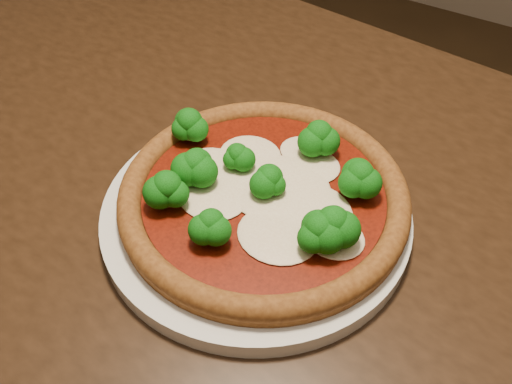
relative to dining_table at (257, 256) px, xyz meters
The scene contains 3 objects.
dining_table is the anchor object (origin of this frame).
plate 0.11m from the dining_table, 61.26° to the right, with size 0.31×0.31×0.02m, color silver.
pizza 0.13m from the dining_table, 43.45° to the right, with size 0.29×0.29×0.06m.
Camera 1 is at (0.05, -0.31, 1.18)m, focal length 40.00 mm.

